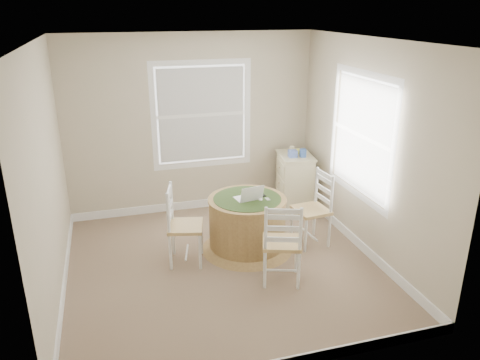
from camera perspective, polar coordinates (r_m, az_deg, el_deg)
name	(u,v)px	position (r m, az deg, el deg)	size (l,w,h in m)	color
room	(232,157)	(5.34, -0.95, 2.76)	(3.64, 3.64, 2.64)	#866F55
round_table	(247,221)	(5.90, 0.87, -5.08)	(1.15, 1.15, 0.70)	#9F8447
chair_left	(186,226)	(5.60, -6.65, -5.58)	(0.42, 0.40, 0.95)	white
chair_near	(282,242)	(5.22, 5.13, -7.58)	(0.42, 0.40, 0.95)	white
chair_right	(311,210)	(6.06, 8.67, -3.61)	(0.42, 0.40, 0.95)	white
laptop	(249,197)	(5.73, 1.06, -2.10)	(0.34, 0.31, 0.21)	white
mouse	(260,199)	(5.74, 2.48, -2.34)	(0.05, 0.09, 0.03)	white
phone	(268,199)	(5.75, 3.38, -2.37)	(0.04, 0.09, 0.02)	#B7BABF
keys	(263,196)	(5.83, 2.81, -1.97)	(0.06, 0.05, 0.03)	black
corner_chest	(294,182)	(7.12, 6.64, -0.19)	(0.57, 0.70, 0.85)	beige
tissue_box	(292,154)	(6.84, 6.40, 3.18)	(0.12, 0.12, 0.10)	#526BBB
box_yellow	(299,151)	(7.04, 7.18, 3.48)	(0.15, 0.10, 0.06)	#DCE04F
box_blue	(304,153)	(6.86, 7.78, 3.24)	(0.08, 0.08, 0.12)	#385CA9
cup_cream	(291,149)	(7.10, 6.29, 3.78)	(0.07, 0.07, 0.09)	beige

